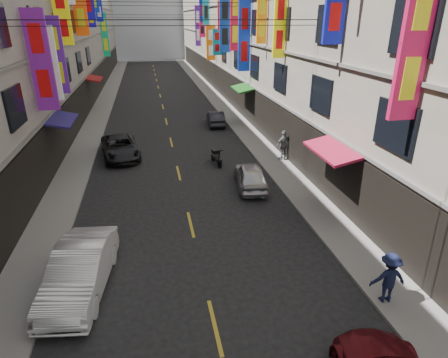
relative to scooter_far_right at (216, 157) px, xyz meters
name	(u,v)px	position (x,y,z in m)	size (l,w,h in m)	color
sidewalk_left	(101,109)	(-8.41, 17.00, -0.38)	(2.00, 90.00, 0.12)	slate
sidewalk_right	(221,104)	(3.59, 17.00, -0.38)	(2.00, 90.00, 0.12)	slate
building_row_left	(14,3)	(-14.39, 17.00, 9.04)	(10.14, 90.00, 19.00)	#9A948C
building_row_right	(281,4)	(9.58, 17.00, 9.04)	(10.14, 90.00, 19.00)	gray
haze_block	(147,4)	(-2.41, 67.00, 10.56)	(18.00, 8.00, 22.00)	#B5BCCA
shop_signage	(155,6)	(-2.75, 10.47, 8.65)	(14.00, 55.00, 12.00)	#0F0EA5
street_awnings	(152,115)	(-3.67, 1.00, 2.56)	(13.99, 35.20, 0.41)	#144D1C
overhead_cables	(163,9)	(-2.41, 5.00, 8.36)	(14.00, 38.04, 1.24)	black
lane_markings	(164,114)	(-2.41, 14.00, -0.44)	(0.12, 80.20, 0.01)	gold
scooter_far_right	(216,157)	(0.00, 0.00, 0.00)	(0.56, 1.80, 1.14)	black
car_left_mid	(80,270)	(-6.41, -10.52, 0.31)	(1.60, 4.58, 1.51)	white
car_left_far	(120,147)	(-5.81, 2.47, 0.21)	(2.17, 4.70, 1.31)	black
car_right_mid	(251,176)	(1.18, -3.67, 0.20)	(1.51, 3.76, 1.28)	silver
car_right_far	(216,118)	(1.59, 8.98, 0.15)	(1.25, 3.58, 1.18)	#26262D
pedestrian_rnear	(389,278)	(2.99, -13.07, 0.52)	(1.09, 0.56, 1.69)	#131936
pedestrian_rfar	(283,145)	(4.19, -0.29, 0.60)	(1.08, 0.62, 1.85)	slate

